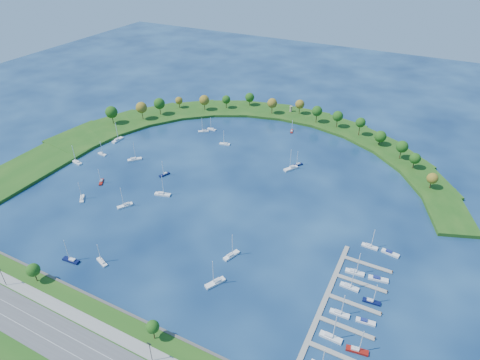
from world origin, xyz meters
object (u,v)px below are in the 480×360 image
at_px(moored_boat_6, 164,174).
at_px(moored_boat_11, 225,144).
at_px(moored_boat_14, 231,255).
at_px(docked_boat_2, 331,337).
at_px(docked_boat_5, 365,321).
at_px(docked_boat_9, 378,279).
at_px(moored_boat_9, 215,282).
at_px(moored_boat_17, 117,140).
at_px(docked_boat_6, 349,286).
at_px(docked_boat_4, 340,313).
at_px(moored_boat_1, 101,181).
at_px(moored_boat_7, 134,159).
at_px(moored_boat_8, 292,131).
at_px(moored_boat_10, 102,154).
at_px(docked_boat_7, 372,301).
at_px(moored_boat_12, 298,164).
at_px(docked_boat_10, 370,246).
at_px(moored_boat_4, 102,261).
at_px(docked_boat_8, 355,272).
at_px(moored_boat_3, 71,260).
at_px(harbor_tower, 291,109).
at_px(moored_boat_18, 162,194).
at_px(moored_boat_15, 82,198).
at_px(moored_boat_2, 125,205).
at_px(dock_system, 340,312).
at_px(moored_boat_13, 203,131).
at_px(moored_boat_16, 77,162).
at_px(docked_boat_3, 357,350).
at_px(moored_boat_5, 291,168).

xyz_separation_m(moored_boat_6, moored_boat_11, (14.35, 53.96, 0.02)).
height_order(moored_boat_14, docked_boat_2, moored_boat_14).
relative_size(docked_boat_5, docked_boat_9, 0.88).
height_order(moored_boat_9, moored_boat_17, moored_boat_17).
bearing_deg(docked_boat_5, docked_boat_6, 117.99).
xyz_separation_m(moored_boat_17, docked_boat_4, (188.04, -78.97, -0.07)).
height_order(moored_boat_1, docked_boat_4, docked_boat_4).
height_order(moored_boat_7, docked_boat_2, moored_boat_7).
bearing_deg(moored_boat_8, moored_boat_10, 115.59).
distance_m(docked_boat_5, docked_boat_7, 11.51).
bearing_deg(docked_boat_9, moored_boat_12, 121.86).
height_order(moored_boat_11, docked_boat_10, docked_boat_10).
xyz_separation_m(moored_boat_12, docked_boat_9, (67.81, -79.10, -0.21)).
relative_size(moored_boat_6, moored_boat_10, 1.04).
relative_size(moored_boat_4, docked_boat_4, 0.91).
relative_size(moored_boat_4, docked_boat_6, 0.89).
height_order(moored_boat_1, docked_boat_5, moored_boat_1).
height_order(moored_boat_7, docked_boat_8, moored_boat_7).
bearing_deg(docked_boat_8, docked_boat_5, -72.09).
height_order(moored_boat_14, docked_boat_5, moored_boat_14).
height_order(moored_boat_3, docked_boat_8, moored_boat_3).
xyz_separation_m(moored_boat_14, docked_boat_5, (66.55, -9.02, -0.36)).
bearing_deg(moored_boat_7, moored_boat_6, -59.45).
xyz_separation_m(harbor_tower, docked_boat_9, (102.37, -156.32, -3.78)).
xyz_separation_m(moored_boat_18, docked_boat_9, (127.22, -10.21, -0.31)).
relative_size(moored_boat_11, docked_boat_4, 0.94).
bearing_deg(docked_boat_6, moored_boat_14, -170.89).
bearing_deg(docked_boat_2, moored_boat_17, 155.96).
xyz_separation_m(moored_boat_1, moored_boat_15, (2.92, -18.86, 0.03)).
xyz_separation_m(moored_boat_7, docked_boat_6, (158.24, -45.83, -0.05)).
xyz_separation_m(moored_boat_6, docked_boat_8, (128.90, -29.68, 0.06)).
xyz_separation_m(moored_boat_15, docked_boat_6, (155.90, 4.27, 0.03)).
bearing_deg(moored_boat_2, moored_boat_11, -158.24).
distance_m(moored_boat_10, moored_boat_11, 86.07).
relative_size(moored_boat_10, docked_boat_7, 0.93).
xyz_separation_m(dock_system, moored_boat_12, (-57.13, 104.72, 0.52)).
bearing_deg(moored_boat_13, moored_boat_18, 70.61).
xyz_separation_m(moored_boat_8, moored_boat_11, (-35.65, -41.88, 0.05)).
relative_size(moored_boat_4, moored_boat_16, 0.83).
bearing_deg(moored_boat_7, moored_boat_11, 0.23).
bearing_deg(moored_boat_16, moored_boat_14, 176.16).
distance_m(moored_boat_10, docked_boat_3, 206.64).
bearing_deg(moored_boat_4, docked_boat_2, -155.22).
xyz_separation_m(harbor_tower, moored_boat_11, (-22.65, -73.42, -3.55)).
bearing_deg(moored_boat_8, moored_boat_16, 118.32).
relative_size(moored_boat_9, moored_boat_12, 1.34).
relative_size(moored_boat_1, moored_boat_4, 0.92).
distance_m(moored_boat_2, moored_boat_14, 73.42).
relative_size(moored_boat_5, moored_boat_7, 1.07).
bearing_deg(docked_boat_3, moored_boat_9, 167.61).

